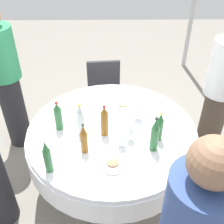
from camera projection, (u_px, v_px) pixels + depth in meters
The scene contains 20 objects.
ground_plane at pixel (112, 182), 2.98m from camera, with size 10.00×10.00×0.00m, color gray.
dining_table at pixel (112, 141), 2.62m from camera, with size 1.56×1.56×0.74m.
bottle_green_front at pixel (47, 157), 2.06m from camera, with size 0.06×0.06×0.30m.
bottle_amber_west at pixel (84, 139), 2.23m from camera, with size 0.06×0.06×0.28m.
bottle_green_north at pixel (155, 135), 2.24m from camera, with size 0.07×0.07×0.33m.
bottle_clear_right at pixel (81, 120), 2.40m from camera, with size 0.07×0.07×0.31m.
bottle_amber_outer at pixel (104, 121), 2.39m from camera, with size 0.07×0.07×0.30m.
bottle_green_east at pixel (58, 116), 2.46m from camera, with size 0.07×0.07×0.29m.
bottle_green_far at pixel (160, 127), 2.35m from camera, with size 0.06×0.06×0.28m.
wine_glass_right at pixel (130, 131), 2.36m from camera, with size 0.06×0.06×0.14m.
wine_glass_outer at pixel (122, 138), 2.30m from camera, with size 0.07×0.07×0.13m.
wine_glass_east at pixel (138, 111), 2.58m from camera, with size 0.07×0.07×0.14m.
plate_inner at pixel (123, 105), 2.80m from camera, with size 0.21×0.21×0.04m.
plate_near at pixel (113, 164), 2.18m from camera, with size 0.22×0.22×0.04m.
plate_south at pixel (77, 104), 2.82m from camera, with size 0.22×0.22×0.02m.
spoon_west at pixel (70, 173), 2.12m from camera, with size 0.18×0.02×0.01m, color silver.
fork_north at pixel (107, 121), 2.62m from camera, with size 0.18×0.02×0.01m, color silver.
person_front at pixel (220, 92), 2.86m from camera, with size 0.34×0.34×1.57m.
person_north at pixel (6, 80), 2.96m from camera, with size 0.34×0.34×1.65m.
chair_east at pixel (103, 82), 3.59m from camera, with size 0.43×0.43×0.87m.
Camera 1 is at (0.02, 1.91, 2.40)m, focal length 44.87 mm.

